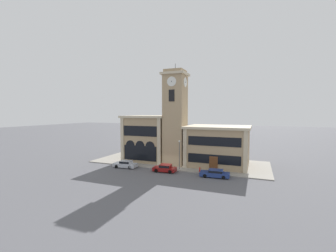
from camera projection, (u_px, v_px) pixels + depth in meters
The scene contains 10 objects.
ground_plane at pixel (167, 170), 40.54m from camera, with size 300.00×300.00×0.00m, color #56565B.
sidewalk_kerb at pixel (179, 162), 46.88m from camera, with size 35.33×13.69×0.15m.
clock_tower at pixel (175, 118), 44.13m from camera, with size 4.67×4.67×19.85m.
town_hall_left_wing at pixel (150, 138), 49.30m from camera, with size 9.74×9.89×9.73m.
town_hall_right_wing at pixel (218, 146), 43.91m from camera, with size 12.08×9.89×7.79m.
parked_car_near at pixel (125, 164), 42.22m from camera, with size 4.51×2.06×1.35m.
parked_car_mid at pixel (165, 168), 39.25m from camera, with size 4.13×2.10×1.32m.
parked_car_far at pixel (215, 173), 36.03m from camera, with size 4.77×2.10×1.25m.
street_lamp at pixel (179, 150), 40.24m from camera, with size 0.36×0.36×5.28m.
fire_hydrant at pixel (200, 170), 38.62m from camera, with size 0.22×0.22×0.87m.
Camera 1 is at (15.02, -37.06, 10.39)m, focal length 24.00 mm.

